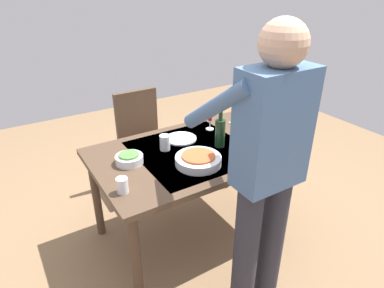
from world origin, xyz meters
name	(u,v)px	position (x,y,z in m)	size (l,w,h in m)	color
ground_plane	(192,232)	(0.00, 0.00, 0.00)	(6.00, 6.00, 0.00)	#846647
dining_table	(192,160)	(0.00, 0.00, 0.66)	(1.37, 0.89, 0.74)	#4C3828
chair_near	(142,135)	(0.02, -0.83, 0.53)	(0.40, 0.40, 0.91)	#352114
person_server	(266,167)	(-0.01, 0.71, 0.96)	(0.42, 0.61, 1.69)	#2D2D38
wine_bottle	(220,132)	(-0.20, 0.05, 0.85)	(0.07, 0.07, 0.30)	black
wine_glass_left	(210,117)	(-0.31, -0.23, 0.84)	(0.07, 0.07, 0.15)	white
water_cup_near_left	(249,149)	(-0.29, 0.25, 0.78)	(0.07, 0.07, 0.09)	silver
water_cup_near_right	(122,185)	(0.60, 0.22, 0.78)	(0.07, 0.07, 0.09)	silver
water_cup_far_left	(165,143)	(0.15, -0.11, 0.79)	(0.07, 0.07, 0.11)	silver
serving_bowl_pasta	(198,160)	(0.07, 0.18, 0.77)	(0.30, 0.30, 0.07)	silver
side_bowl_salad	(129,159)	(0.44, -0.07, 0.77)	(0.18, 0.18, 0.07)	silver
dinner_plate_near	(181,139)	(-0.02, -0.19, 0.74)	(0.23, 0.23, 0.01)	silver
table_knife	(238,126)	(-0.53, -0.16, 0.74)	(0.01, 0.20, 0.01)	silver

